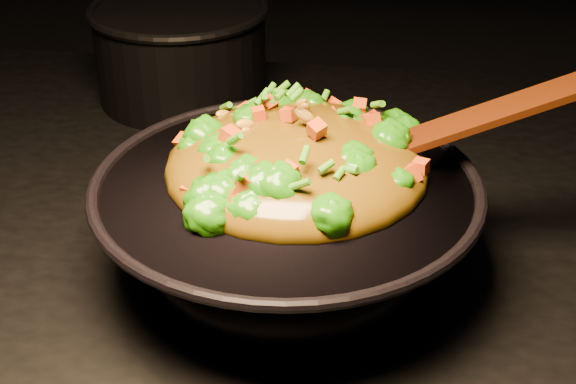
# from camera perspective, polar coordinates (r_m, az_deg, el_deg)

# --- Properties ---
(wok) EXTENTS (0.48, 0.48, 0.10)m
(wok) POSITION_cam_1_polar(r_m,az_deg,el_deg) (0.80, -0.09, -2.62)
(wok) COLOR black
(wok) RESTS_ON stovetop
(stir_fry) EXTENTS (0.34, 0.34, 0.09)m
(stir_fry) POSITION_cam_1_polar(r_m,az_deg,el_deg) (0.78, 0.64, 4.41)
(stir_fry) COLOR #257B08
(stir_fry) RESTS_ON wok
(spatula) EXTENTS (0.27, 0.07, 0.11)m
(spatula) POSITION_cam_1_polar(r_m,az_deg,el_deg) (0.81, 12.37, 4.78)
(spatula) COLOR #340D03
(spatula) RESTS_ON wok
(back_pot) EXTENTS (0.29, 0.29, 0.14)m
(back_pot) POSITION_cam_1_polar(r_m,az_deg,el_deg) (1.20, -7.60, 9.84)
(back_pot) COLOR black
(back_pot) RESTS_ON stovetop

